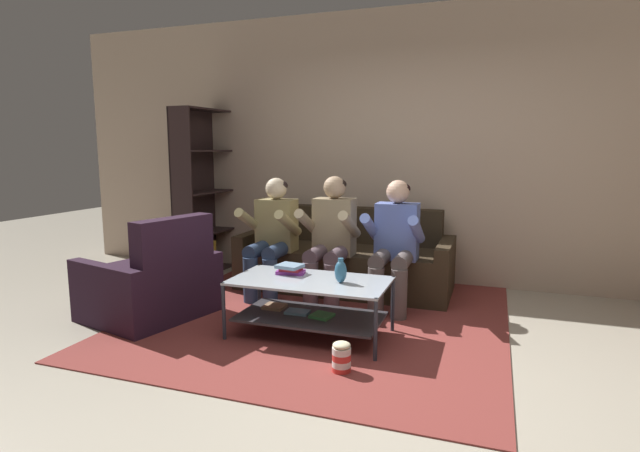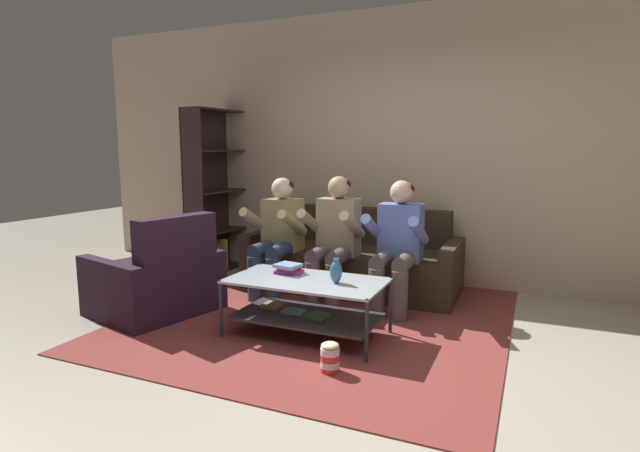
% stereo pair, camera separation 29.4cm
% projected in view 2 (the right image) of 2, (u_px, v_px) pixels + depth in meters
% --- Properties ---
extents(ground, '(16.80, 16.80, 0.00)m').
position_uv_depth(ground, '(337.00, 372.00, 3.26)').
color(ground, '#B0A693').
extents(back_partition, '(8.40, 0.12, 2.90)m').
position_uv_depth(back_partition, '(423.00, 148.00, 5.26)').
color(back_partition, '#C2A891').
rests_on(back_partition, ground).
extents(couch, '(2.15, 0.86, 0.82)m').
position_uv_depth(couch, '(352.00, 262.00, 5.16)').
color(couch, '#362A1B').
rests_on(couch, ground).
extents(person_seated_left, '(0.50, 0.58, 1.16)m').
position_uv_depth(person_seated_left, '(277.00, 232.00, 4.87)').
color(person_seated_left, navy).
rests_on(person_seated_left, ground).
extents(person_seated_middle, '(0.50, 0.58, 1.19)m').
position_uv_depth(person_seated_middle, '(334.00, 235.00, 4.64)').
color(person_seated_middle, '#5A474F').
rests_on(person_seated_middle, ground).
extents(person_seated_right, '(0.50, 0.58, 1.16)m').
position_uv_depth(person_seated_right, '(397.00, 241.00, 4.40)').
color(person_seated_right, '#5A4F4D').
rests_on(person_seated_right, ground).
extents(coffee_table, '(1.20, 0.63, 0.45)m').
position_uv_depth(coffee_table, '(306.00, 298.00, 3.85)').
color(coffee_table, '#ABB6C1').
rests_on(coffee_table, ground).
extents(area_rug, '(3.05, 3.34, 0.01)m').
position_uv_depth(area_rug, '(328.00, 312.00, 4.43)').
color(area_rug, brown).
rests_on(area_rug, ground).
extents(vase, '(0.09, 0.09, 0.19)m').
position_uv_depth(vase, '(336.00, 272.00, 3.71)').
color(vase, '#2E6286').
rests_on(vase, coffee_table).
extents(book_stack, '(0.24, 0.19, 0.08)m').
position_uv_depth(book_stack, '(289.00, 268.00, 4.00)').
color(book_stack, purple).
rests_on(book_stack, coffee_table).
extents(bookshelf, '(0.35, 1.11, 1.89)m').
position_uv_depth(bookshelf, '(217.00, 204.00, 5.95)').
color(bookshelf, '#2C1E1E').
rests_on(bookshelf, ground).
extents(armchair, '(1.06, 1.13, 0.89)m').
position_uv_depth(armchair, '(157.00, 281.00, 4.39)').
color(armchair, black).
rests_on(armchair, ground).
extents(popcorn_tub, '(0.12, 0.12, 0.21)m').
position_uv_depth(popcorn_tub, '(330.00, 358.00, 3.23)').
color(popcorn_tub, red).
rests_on(popcorn_tub, ground).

